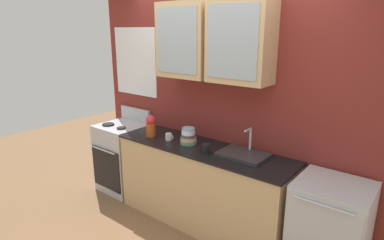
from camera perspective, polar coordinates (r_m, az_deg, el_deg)
The scene contains 10 objects.
ground_plane at distance 3.81m, azimuth 1.73°, elevation -17.77°, with size 10.00×10.00×0.00m, color brown.
back_wall_unit at distance 3.47m, azimuth 4.79°, elevation 6.55°, with size 3.60×0.41×2.84m.
counter at distance 3.58m, azimuth 1.79°, elevation -11.70°, with size 2.02×0.59×0.91m.
stove_range at distance 4.42m, azimuth -12.24°, elevation -6.43°, with size 0.58×0.60×1.09m.
sink_faucet at distance 3.20m, azimuth 9.15°, elevation -6.00°, with size 0.47×0.33×0.26m.
bowl_stack at distance 3.48m, azimuth -0.62°, elevation -2.96°, with size 0.18×0.18×0.18m.
vase at distance 3.74m, azimuth -7.38°, elevation -1.02°, with size 0.11×0.11×0.25m.
cup_near_sink at distance 3.24m, azimuth 2.50°, elevation -5.08°, with size 0.12×0.09×0.09m.
cup_near_bowls at distance 3.61m, azimuth -4.16°, elevation -3.00°, with size 0.11×0.07×0.08m.
dishwasher at distance 3.08m, azimuth 23.25°, elevation -18.00°, with size 0.59×0.58×0.91m.
Camera 1 is at (1.89, -2.55, 2.10)m, focal length 29.82 mm.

